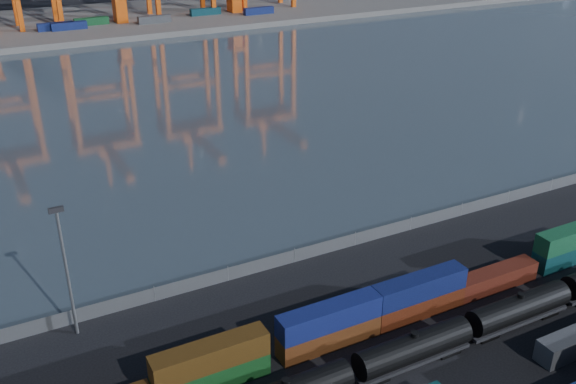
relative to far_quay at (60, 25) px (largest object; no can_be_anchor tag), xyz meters
name	(u,v)px	position (x,y,z in m)	size (l,w,h in m)	color
harbor_water	(141,108)	(0.00, -105.00, -0.99)	(700.00, 700.00, 0.00)	#34424B
far_quay	(60,25)	(0.00, 0.00, 0.00)	(700.00, 70.00, 2.00)	#514F4C
container_row_north	(415,300)	(7.17, -199.55, 1.31)	(141.89, 2.54, 5.42)	navy
waterfront_fence	(295,256)	(0.00, -182.00, 0.00)	(160.12, 0.12, 2.20)	#595B5E
yard_light_mast	(66,266)	(-30.00, -184.00, 8.30)	(1.60, 0.40, 16.60)	slate
quay_containers	(33,29)	(-11.00, -14.54, 2.30)	(172.58, 10.99, 2.60)	navy
straddle_carriers	(55,11)	(-2.50, -10.00, 6.82)	(140.00, 7.00, 11.10)	#EC5610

